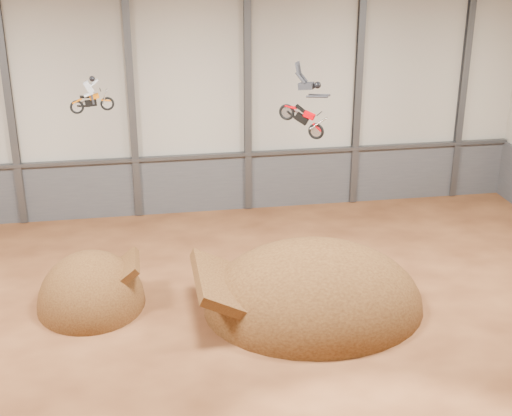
# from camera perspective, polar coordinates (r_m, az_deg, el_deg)

# --- Properties ---
(floor) EXTENTS (40.00, 40.00, 0.00)m
(floor) POSITION_cam_1_polar(r_m,az_deg,el_deg) (30.51, -2.48, -10.68)
(floor) COLOR #552C16
(floor) RESTS_ON ground
(back_wall) EXTENTS (40.00, 0.10, 14.00)m
(back_wall) POSITION_cam_1_polar(r_m,az_deg,el_deg) (41.74, -5.30, 8.74)
(back_wall) COLOR beige
(back_wall) RESTS_ON ground
(lower_band_back) EXTENTS (39.80, 0.18, 3.50)m
(lower_band_back) POSITION_cam_1_polar(r_m,az_deg,el_deg) (43.13, -5.05, 1.90)
(lower_band_back) COLOR #4F5157
(lower_band_back) RESTS_ON ground
(steel_rail) EXTENTS (39.80, 0.35, 0.20)m
(steel_rail) POSITION_cam_1_polar(r_m,az_deg,el_deg) (42.41, -5.11, 4.12)
(steel_rail) COLOR #47494F
(steel_rail) RESTS_ON lower_band_back
(steel_column_1) EXTENTS (0.40, 0.36, 13.90)m
(steel_column_1) POSITION_cam_1_polar(r_m,az_deg,el_deg) (42.02, -19.12, 7.72)
(steel_column_1) COLOR #47494F
(steel_column_1) RESTS_ON ground
(steel_column_2) EXTENTS (0.40, 0.36, 13.90)m
(steel_column_2) POSITION_cam_1_polar(r_m,az_deg,el_deg) (41.44, -9.92, 8.41)
(steel_column_2) COLOR #47494F
(steel_column_2) RESTS_ON ground
(steel_column_3) EXTENTS (0.40, 0.36, 13.90)m
(steel_column_3) POSITION_cam_1_polar(r_m,az_deg,el_deg) (41.92, -0.68, 8.88)
(steel_column_3) COLOR #47494F
(steel_column_3) RESTS_ON ground
(steel_column_4) EXTENTS (0.40, 0.36, 13.90)m
(steel_column_4) POSITION_cam_1_polar(r_m,az_deg,el_deg) (43.43, 8.15, 9.13)
(steel_column_4) COLOR #47494F
(steel_column_4) RESTS_ON ground
(steel_column_5) EXTENTS (0.40, 0.36, 13.90)m
(steel_column_5) POSITION_cam_1_polar(r_m,az_deg,el_deg) (45.88, 16.23, 9.16)
(steel_column_5) COLOR #47494F
(steel_column_5) RESTS_ON ground
(takeoff_ramp) EXTENTS (4.91, 5.66, 4.91)m
(takeoff_ramp) POSITION_cam_1_polar(r_m,az_deg,el_deg) (34.11, -12.98, -7.50)
(takeoff_ramp) COLOR #3D220F
(takeoff_ramp) RESTS_ON ground
(landing_ramp) EXTENTS (10.07, 8.90, 5.81)m
(landing_ramp) POSITION_cam_1_polar(r_m,az_deg,el_deg) (33.18, 4.61, -7.85)
(landing_ramp) COLOR #3D220F
(landing_ramp) RESTS_ON ground
(fmx_rider_a) EXTENTS (2.07, 0.93, 1.83)m
(fmx_rider_a) POSITION_cam_1_polar(r_m,az_deg,el_deg) (32.45, -13.02, 8.98)
(fmx_rider_a) COLOR #CA5F06
(fmx_rider_b) EXTENTS (3.91, 2.83, 3.84)m
(fmx_rider_b) POSITION_cam_1_polar(r_m,az_deg,el_deg) (32.74, 3.40, 8.65)
(fmx_rider_b) COLOR #CF0007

